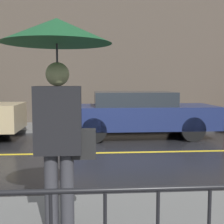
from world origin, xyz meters
The scene contains 6 objects.
ground_plane centered at (0.00, 0.00, 0.00)m, with size 80.00×80.00×0.00m, color black.
sidewalk_far centered at (0.00, 3.98, 0.06)m, with size 28.00×1.91×0.11m.
lane_marking centered at (0.00, 0.00, 0.00)m, with size 25.20×0.12×0.01m.
building_storefront centered at (0.00, 5.08, 3.43)m, with size 28.00×0.30×6.86m.
pedestrian centered at (-0.74, -4.13, 1.83)m, with size 1.08×1.08×2.18m.
car_navy centered at (1.07, 2.01, 0.73)m, with size 4.49×1.77×1.38m.
Camera 1 is at (-0.45, -7.24, 1.68)m, focal length 50.00 mm.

